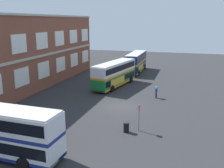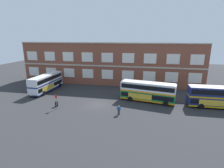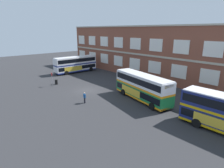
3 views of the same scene
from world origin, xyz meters
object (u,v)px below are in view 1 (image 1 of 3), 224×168
at_px(double_decker_far, 136,62).
at_px(station_litter_bin, 126,127).
at_px(bus_stand_flag, 139,115).
at_px(waiting_passenger, 156,92).
at_px(double_decker_middle, 115,74).

height_order(double_decker_far, station_litter_bin, double_decker_far).
relative_size(double_decker_far, station_litter_bin, 10.71).
bearing_deg(bus_stand_flag, station_litter_bin, 120.83).
xyz_separation_m(double_decker_far, waiting_passenger, (-17.91, -6.76, -1.22)).
bearing_deg(bus_stand_flag, double_decker_far, 12.58).
distance_m(waiting_passenger, station_litter_bin, 12.43).
xyz_separation_m(double_decker_middle, bus_stand_flag, (-16.47, -7.43, -0.51)).
bearing_deg(double_decker_far, station_litter_bin, -169.71).
bearing_deg(waiting_passenger, bus_stand_flag, 179.25).
height_order(double_decker_far, waiting_passenger, double_decker_far).
height_order(waiting_passenger, station_litter_bin, waiting_passenger).
distance_m(double_decker_middle, double_decker_far, 13.17).
distance_m(bus_stand_flag, station_litter_bin, 1.71).
bearing_deg(waiting_passenger, double_decker_middle, 57.84).
height_order(double_decker_middle, double_decker_far, same).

